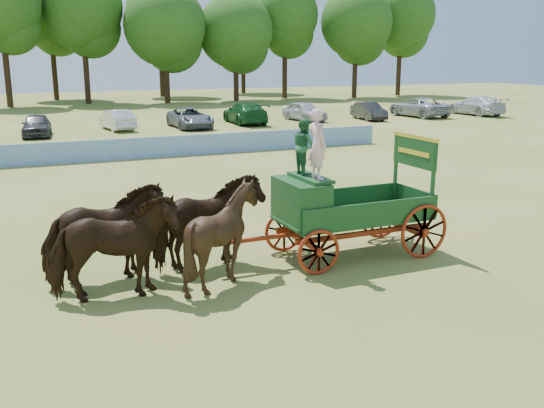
{
  "coord_description": "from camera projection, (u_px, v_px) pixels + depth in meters",
  "views": [
    {
      "loc": [
        -7.77,
        -12.06,
        4.97
      ],
      "look_at": [
        -1.66,
        1.69,
        1.3
      ],
      "focal_mm": 40.0,
      "sensor_mm": 36.0,
      "label": 1
    }
  ],
  "objects": [
    {
      "name": "ground",
      "position": [
        361.0,
        263.0,
        14.95
      ],
      "size": [
        160.0,
        160.0,
        0.0
      ],
      "primitive_type": "plane",
      "color": "#9A8645",
      "rests_on": "ground"
    },
    {
      "name": "horse_lead_left",
      "position": [
        113.0,
        249.0,
        12.47
      ],
      "size": [
        2.75,
        1.44,
        2.24
      ],
      "primitive_type": "imported",
      "rotation": [
        0.0,
        0.0,
        1.48
      ],
      "color": "#311F0D",
      "rests_on": "ground"
    },
    {
      "name": "horse_lead_right",
      "position": [
        104.0,
        235.0,
        13.45
      ],
      "size": [
        2.79,
        1.54,
        2.24
      ],
      "primitive_type": "imported",
      "rotation": [
        0.0,
        0.0,
        1.7
      ],
      "color": "#311F0D",
      "rests_on": "ground"
    },
    {
      "name": "horse_wheel_left",
      "position": [
        223.0,
        235.0,
        13.42
      ],
      "size": [
        2.28,
        2.09,
        2.25
      ],
      "primitive_type": "imported",
      "rotation": [
        0.0,
        0.0,
        1.42
      ],
      "color": "#311F0D",
      "rests_on": "ground"
    },
    {
      "name": "horse_wheel_right",
      "position": [
        208.0,
        223.0,
        14.39
      ],
      "size": [
        2.86,
        1.78,
        2.24
      ],
      "primitive_type": "imported",
      "rotation": [
        0.0,
        0.0,
        1.8
      ],
      "color": "#311F0D",
      "rests_on": "ground"
    },
    {
      "name": "farm_dray",
      "position": [
        329.0,
        197.0,
        14.97
      ],
      "size": [
        6.0,
        2.0,
        3.81
      ],
      "color": "#A12A10",
      "rests_on": "ground"
    },
    {
      "name": "sponsor_banner",
      "position": [
        153.0,
        147.0,
        30.42
      ],
      "size": [
        26.0,
        0.08,
        1.05
      ],
      "primitive_type": "cube",
      "color": "#1D59A1",
      "rests_on": "ground"
    },
    {
      "name": "parked_cars",
      "position": [
        189.0,
        117.0,
        43.27
      ],
      "size": [
        58.28,
        7.55,
        1.64
      ],
      "color": "silver",
      "rests_on": "ground"
    },
    {
      "name": "treeline",
      "position": [
        37.0,
        14.0,
        63.94
      ],
      "size": [
        92.35,
        24.21,
        14.52
      ],
      "color": "#382314",
      "rests_on": "ground"
    }
  ]
}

